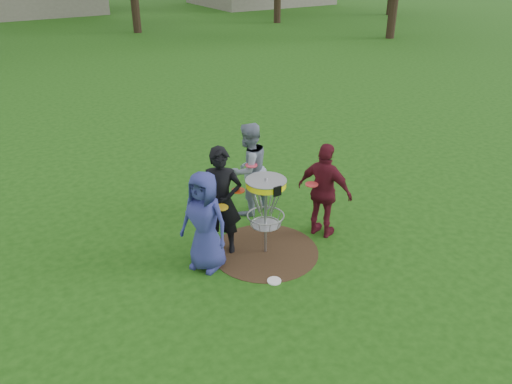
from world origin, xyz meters
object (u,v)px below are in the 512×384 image
player_grey (248,169)px  player_blue (205,222)px  player_maroon (325,191)px  disc_golf_basket (266,198)px  player_black (221,201)px

player_grey → player_blue: bearing=25.8°
player_maroon → player_grey: bearing=1.9°
player_maroon → disc_golf_basket: (-1.17, 0.06, 0.16)m
player_blue → player_black: (0.45, 0.29, 0.10)m
player_grey → disc_golf_basket: player_grey is taller
player_black → player_maroon: (1.75, -0.49, -0.07)m
player_black → player_grey: player_black is taller
player_blue → disc_golf_basket: 1.06m
player_grey → disc_golf_basket: size_ratio=1.30×
player_black → player_maroon: player_black is taller
player_blue → player_grey: bearing=97.8°
player_blue → player_maroon: 2.21m
player_black → player_grey: 1.40m
player_grey → player_black: bearing=28.0°
player_black → player_grey: bearing=72.9°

